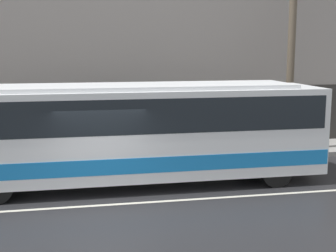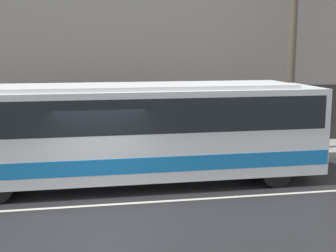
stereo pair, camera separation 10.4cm
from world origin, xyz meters
TOP-DOWN VIEW (x-y plane):
  - ground_plane at (0.00, 0.00)m, footprint 60.00×60.00m
  - sidewalk at (0.00, 5.25)m, footprint 60.00×2.49m
  - building_facade at (0.00, 6.63)m, footprint 60.00×0.35m
  - lane_stripe at (0.00, 0.00)m, footprint 54.00×0.14m
  - transit_bus at (0.82, 1.82)m, footprint 12.07×2.60m
  - utility_pole_near at (7.56, 4.83)m, footprint 0.29×0.29m
  - pedestrian_waiting at (-1.58, 5.49)m, footprint 0.36×0.36m

SIDE VIEW (x-z plane):
  - ground_plane at x=0.00m, z-range 0.00..0.00m
  - lane_stripe at x=0.00m, z-range 0.00..0.01m
  - sidewalk at x=0.00m, z-range 0.00..0.17m
  - pedestrian_waiting at x=-1.58m, z-range 0.11..1.73m
  - transit_bus at x=0.82m, z-range 0.20..3.27m
  - utility_pole_near at x=7.56m, z-range 0.17..8.73m
  - building_facade at x=0.00m, z-range -0.18..10.14m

